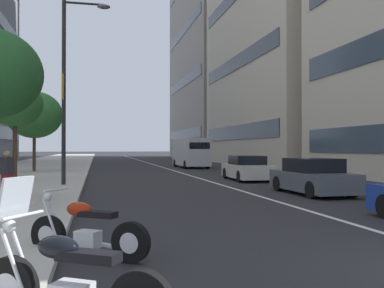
{
  "coord_description": "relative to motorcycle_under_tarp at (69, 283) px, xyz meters",
  "views": [
    {
      "loc": [
        -4.32,
        5.84,
        1.78
      ],
      "look_at": [
        11.94,
        2.23,
        1.93
      ],
      "focal_mm": 40.16,
      "sensor_mm": 36.0,
      "label": 1
    }
  ],
  "objects": [
    {
      "name": "sidewalk_right_plaza",
      "position": [
        29.88,
        4.78,
        -0.37
      ],
      "size": [
        160.0,
        8.93,
        0.15
      ],
      "primitive_type": "cube",
      "color": "#B2ADA3",
      "rests_on": "ground"
    },
    {
      "name": "lane_centre_stripe",
      "position": [
        34.88,
        -6.11,
        -0.44
      ],
      "size": [
        110.0,
        0.16,
        0.01
      ],
      "primitive_type": "cube",
      "color": "silver",
      "rests_on": "ground"
    },
    {
      "name": "motorcycle_under_tarp",
      "position": [
        0.0,
        0.0,
        0.0
      ],
      "size": [
        1.23,
        1.91,
        1.48
      ],
      "rotation": [
        0.0,
        0.0,
        1.02
      ],
      "color": "black",
      "rests_on": "ground"
    },
    {
      "name": "motorcycle_second_in_row",
      "position": [
        2.71,
        -0.11,
        -0.03
      ],
      "size": [
        1.35,
        1.91,
        1.1
      ],
      "rotation": [
        0.0,
        0.0,
        0.97
      ],
      "color": "black",
      "rests_on": "ground"
    },
    {
      "name": "car_lead_in_lane",
      "position": [
        10.68,
        -8.38,
        0.2
      ],
      "size": [
        4.17,
        1.87,
        1.38
      ],
      "rotation": [
        0.0,
        0.0,
        0.02
      ],
      "color": "#4C515B",
      "rests_on": "ground"
    },
    {
      "name": "car_mid_block_traffic",
      "position": [
        17.92,
        -8.31,
        0.18
      ],
      "size": [
        4.41,
        1.96,
        1.35
      ],
      "rotation": [
        0.0,
        0.0,
        -0.04
      ],
      "color": "beige",
      "rests_on": "ground"
    },
    {
      "name": "delivery_van_ahead",
      "position": [
        32.96,
        -8.46,
        0.96
      ],
      "size": [
        6.01,
        2.33,
        2.62
      ],
      "rotation": [
        0.0,
        0.0,
        0.04
      ],
      "color": "#B7B7BC",
      "rests_on": "ground"
    },
    {
      "name": "street_lamp_with_banners",
      "position": [
        15.38,
        0.89,
        4.58
      ],
      "size": [
        1.26,
        2.13,
        8.22
      ],
      "color": "#232326",
      "rests_on": "sidewalk_right_plaza"
    },
    {
      "name": "street_tree_far_plaza",
      "position": [
        18.46,
        3.75,
        3.54
      ],
      "size": [
        2.72,
        2.72,
        5.01
      ],
      "color": "#473323",
      "rests_on": "sidewalk_right_plaza"
    },
    {
      "name": "street_tree_near_plaza_corner",
      "position": [
        26.96,
        3.98,
        3.62
      ],
      "size": [
        3.83,
        3.83,
        5.55
      ],
      "color": "#473323",
      "rests_on": "sidewalk_right_plaza"
    },
    {
      "name": "pedestrian_on_plaza",
      "position": [
        10.45,
        2.58,
        0.47
      ],
      "size": [
        0.46,
        0.37,
        1.54
      ],
      "rotation": [
        0.0,
        0.0,
        4.39
      ],
      "color": "maroon",
      "rests_on": "sidewalk_right_plaza"
    },
    {
      "name": "office_tower_near_left",
      "position": [
        66.31,
        -24.47,
        25.0
      ],
      "size": [
        28.01,
        19.97,
        50.88
      ],
      "color": "gray",
      "rests_on": "ground"
    }
  ]
}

